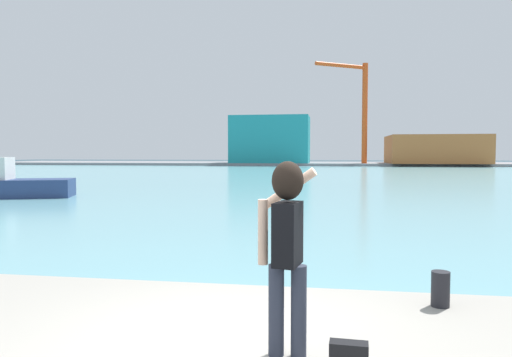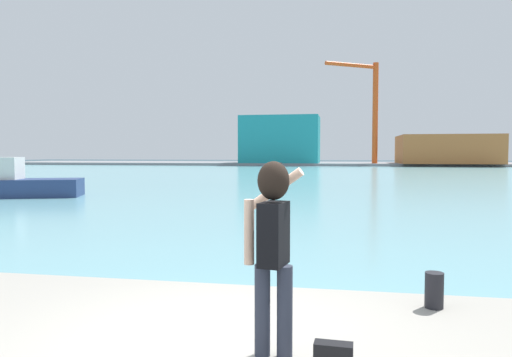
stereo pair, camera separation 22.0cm
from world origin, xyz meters
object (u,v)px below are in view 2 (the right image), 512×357
Objects in this scene: person_photographer at (273,238)px; boat_moored at (9,183)px; warehouse_left at (280,140)px; handbag at (333,357)px; harbor_bollard at (434,290)px; warehouse_right at (446,149)px; port_crane at (370,103)px.

boat_moored is at bearing 53.22° from person_photographer.
boat_moored is 68.95m from warehouse_left.
handbag is 2.16m from harbor_bollard.
warehouse_right is at bearing 77.78° from handbag.
harbor_bollard is 87.55m from warehouse_right.
person_photographer is 5.44× the size of handbag.
warehouse_left is (-11.66, 87.12, 4.31)m from handbag.
port_crane is at bearing 51.54° from boat_moored.
boat_moored is (-18.61, 16.71, -0.01)m from harbor_bollard.
port_crane reaches higher than person_photographer.
warehouse_left is (-12.79, 85.28, 4.22)m from harbor_bollard.
warehouse_right reaches higher than handbag.
harbor_bollard is (1.13, 1.84, 0.09)m from handbag.
warehouse_left is 0.88× the size of warehouse_right.
handbag is at bearing -66.26° from boat_moored.
port_crane is (3.90, 82.43, 10.69)m from harbor_bollard.
warehouse_right is at bearing 13.15° from port_crane.
port_crane is (-13.92, -3.25, 8.38)m from warehouse_right.
person_photographer is at bearing -66.84° from boat_moored.
warehouse_left is at bearing 65.60° from boat_moored.
boat_moored is (-17.47, 18.55, 0.08)m from handbag.
handbag is (0.54, -0.20, -0.95)m from person_photographer.
handbag is 0.04× the size of boat_moored.
handbag is 0.77× the size of harbor_bollard.
warehouse_right is at bearing -2.08° from person_photographer.
port_crane reaches higher than handbag.
boat_moored is at bearing 138.08° from harbor_bollard.
harbor_bollard is at bearing -101.75° from warehouse_right.
warehouse_right is at bearing 78.25° from harbor_bollard.
port_crane is at bearing 86.58° from handbag.
person_photographer is 89.48m from warehouse_right.
port_crane is at bearing -9.69° from warehouse_left.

